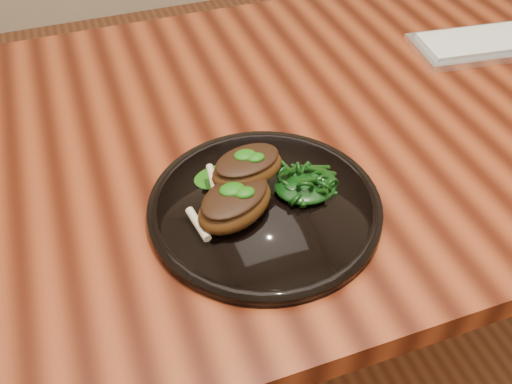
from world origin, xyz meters
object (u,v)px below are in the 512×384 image
plate (265,207)px  greens_heap (306,181)px  desk (307,155)px  lamb_chop_front (235,203)px

plate → greens_heap: bearing=5.2°
desk → plate: (-0.14, -0.18, 0.09)m
lamb_chop_front → plate: bearing=14.0°
lamb_chop_front → desk: bearing=45.0°
plate → greens_heap: 0.06m
plate → lamb_chop_front: size_ratio=2.32×
desk → lamb_chop_front: 0.29m
plate → greens_heap: greens_heap is taller
plate → desk: bearing=50.9°
desk → plate: bearing=-129.1°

